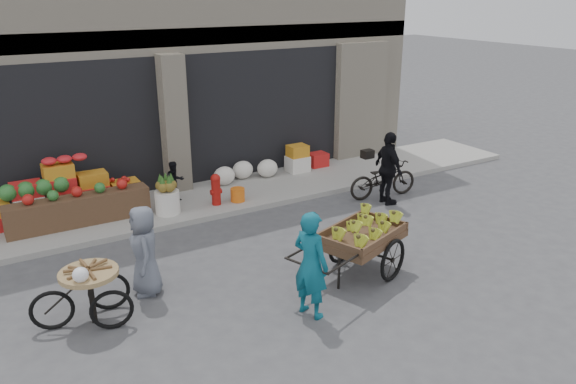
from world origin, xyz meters
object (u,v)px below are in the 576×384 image
tricycle_cart (90,288)px  bicycle (383,179)px  seated_person (175,182)px  cyclist (388,169)px  fire_hydrant (216,188)px  orange_bucket (238,195)px  vendor_woman (311,264)px  vendor_grey (145,251)px  banana_cart (360,235)px  pineapple_bin (167,202)px

tricycle_cart → bicycle: 7.35m
seated_person → cyclist: cyclist is taller
fire_hydrant → orange_bucket: 0.55m
cyclist → vendor_woman: bearing=134.9°
bicycle → cyclist: size_ratio=1.03×
vendor_grey → cyclist: 6.03m
banana_cart → vendor_grey: size_ratio=1.81×
tricycle_cart → cyclist: cyclist is taller
fire_hydrant → bicycle: bearing=-18.7°
banana_cart → fire_hydrant: bearing=82.2°
pineapple_bin → seated_person: size_ratio=0.56×
pineapple_bin → bicycle: bicycle is taller
pineapple_bin → vendor_woman: bearing=-83.2°
fire_hydrant → cyclist: 3.88m
tricycle_cart → seated_person: bearing=65.5°
fire_hydrant → cyclist: cyclist is taller
seated_person → fire_hydrant: bearing=-52.9°
seated_person → cyclist: 4.79m
vendor_grey → bicycle: bearing=114.9°
vendor_grey → bicycle: vendor_grey is taller
pineapple_bin → tricycle_cart: size_ratio=0.36×
tricycle_cart → vendor_grey: (0.95, 0.44, 0.18)m
banana_cart → cyclist: cyclist is taller
seated_person → bicycle: bearing=-33.4°
vendor_woman → cyclist: size_ratio=1.00×
pineapple_bin → bicycle: (4.79, -1.30, 0.08)m
tricycle_cart → fire_hydrant: bearing=53.8°
vendor_grey → cyclist: bearing=111.7°
banana_cart → vendor_grey: (-3.27, 1.29, -0.02)m
seated_person → cyclist: (4.19, -2.30, 0.25)m
bicycle → cyclist: (-0.20, -0.40, 0.39)m
vendor_woman → vendor_grey: size_ratio=1.12×
pineapple_bin → orange_bucket: (1.60, -0.10, -0.10)m
pineapple_bin → cyclist: (4.59, -1.70, 0.47)m
vendor_woman → tricycle_cart: size_ratio=1.14×
pineapple_bin → banana_cart: bearing=-64.8°
tricycle_cart → orange_bucket: bearing=49.5°
seated_person → vendor_woman: 5.32m
fire_hydrant → pineapple_bin: bearing=177.4°
orange_bucket → cyclist: bearing=-28.1°
vendor_grey → seated_person: bearing=164.1°
orange_bucket → bicycle: bearing=-20.6°
orange_bucket → seated_person: (-1.20, 0.70, 0.31)m
banana_cart → tricycle_cart: banana_cart is taller
banana_cart → vendor_grey: bearing=139.1°
cyclist → bicycle: bearing=-18.4°
seated_person → tricycle_cart: size_ratio=0.64×
bicycle → pineapple_bin: bearing=83.0°
banana_cart → tricycle_cart: 4.32m
vendor_woman → banana_cart: bearing=-84.4°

